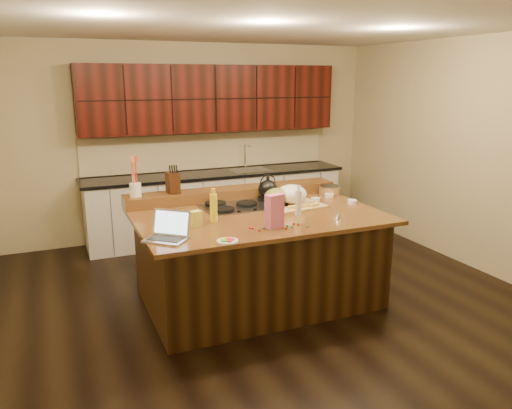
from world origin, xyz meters
name	(u,v)px	position (x,y,z in m)	size (l,w,h in m)	color
room	(258,171)	(0.00, 0.00, 1.35)	(5.52, 5.02, 2.72)	black
island	(258,257)	(0.00, 0.00, 0.46)	(2.40, 1.60, 0.92)	black
back_ledge	(233,193)	(0.00, 0.70, 0.98)	(2.40, 0.30, 0.12)	black
cooktop	(247,205)	(0.00, 0.30, 0.94)	(0.92, 0.52, 0.05)	gray
back_counter	(215,169)	(0.30, 2.23, 0.98)	(3.70, 0.66, 2.40)	silver
kettle	(268,189)	(0.30, 0.43, 1.06)	(0.21, 0.21, 0.19)	black
green_bowl	(278,195)	(0.30, 0.17, 1.04)	(0.27, 0.27, 0.15)	olive
laptop	(168,232)	(-1.00, -0.45, 0.98)	(0.42, 0.42, 0.23)	#B7B7BC
oil_bottle	(214,208)	(-0.50, -0.12, 1.06)	(0.07, 0.07, 0.27)	yellow
vinegar_bottle	(298,203)	(0.33, -0.22, 1.04)	(0.06, 0.06, 0.25)	silver
wooden_tray	(293,197)	(0.45, 0.13, 1.02)	(0.59, 0.47, 0.22)	tan
ramekin_a	(352,202)	(1.08, -0.04, 0.94)	(0.10, 0.10, 0.04)	white
ramekin_b	(315,200)	(0.76, 0.19, 0.94)	(0.10, 0.10, 0.04)	white
ramekin_c	(329,195)	(1.01, 0.32, 0.94)	(0.10, 0.10, 0.04)	white
strainer_bowl	(330,191)	(1.08, 0.43, 0.97)	(0.24, 0.24, 0.09)	#996B3F
kitchen_timer	(338,216)	(0.61, -0.51, 0.96)	(0.08, 0.08, 0.07)	silver
pink_bag	(274,211)	(-0.06, -0.50, 1.07)	(0.16, 0.09, 0.31)	#CB5F8E
candy_plate	(227,241)	(-0.58, -0.71, 0.93)	(0.18, 0.18, 0.01)	white
package_box	(196,219)	(-0.70, -0.20, 0.99)	(0.11, 0.07, 0.15)	#D8CD4C
utensil_crock	(135,190)	(-1.07, 0.70, 1.11)	(0.12, 0.12, 0.14)	white
knife_block	(173,183)	(-0.68, 0.70, 1.15)	(0.11, 0.18, 0.22)	black
gumdrop_0	(259,231)	(-0.23, -0.56, 0.93)	(0.02, 0.02, 0.02)	red
gumdrop_1	(292,227)	(0.09, -0.57, 0.93)	(0.02, 0.02, 0.02)	#198C26
gumdrop_2	(276,226)	(-0.04, -0.50, 0.93)	(0.02, 0.02, 0.02)	red
gumdrop_3	(308,226)	(0.23, -0.61, 0.93)	(0.02, 0.02, 0.02)	#198C26
gumdrop_4	(294,224)	(0.15, -0.48, 0.93)	(0.02, 0.02, 0.02)	red
gumdrop_5	(298,223)	(0.20, -0.49, 0.93)	(0.02, 0.02, 0.02)	#198C26
gumdrop_6	(250,228)	(-0.27, -0.45, 0.93)	(0.02, 0.02, 0.02)	red
gumdrop_7	(264,228)	(-0.16, -0.50, 0.93)	(0.02, 0.02, 0.02)	#198C26
gumdrop_8	(298,225)	(0.17, -0.53, 0.93)	(0.02, 0.02, 0.02)	red
gumdrop_9	(277,226)	(-0.03, -0.49, 0.93)	(0.02, 0.02, 0.02)	#198C26
gumdrop_10	(253,228)	(-0.25, -0.47, 0.93)	(0.02, 0.02, 0.02)	red
gumdrop_11	(287,226)	(0.07, -0.52, 0.93)	(0.02, 0.02, 0.02)	#198C26
gumdrop_12	(267,225)	(-0.10, -0.44, 0.93)	(0.02, 0.02, 0.02)	red
gumdrop_13	(272,229)	(-0.10, -0.56, 0.93)	(0.02, 0.02, 0.02)	#198C26
gumdrop_14	(286,228)	(0.02, -0.59, 0.93)	(0.02, 0.02, 0.02)	red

